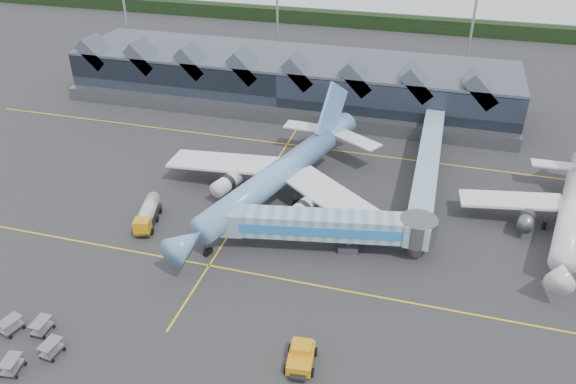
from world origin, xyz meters
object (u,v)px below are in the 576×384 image
(pushback_tug, at_px, (301,356))
(fuel_truck, at_px, (148,213))
(jet_bridge, at_px, (339,227))
(regional_jet, at_px, (573,211))
(main_airliner, at_px, (277,175))

(pushback_tug, bearing_deg, fuel_truck, 138.81)
(jet_bridge, xyz_separation_m, pushback_tug, (0.17, -19.97, -2.72))
(regional_jet, xyz_separation_m, fuel_truck, (-56.54, -13.38, -1.98))
(regional_jet, relative_size, pushback_tug, 6.70)
(fuel_truck, bearing_deg, main_airliner, 19.76)
(main_airliner, bearing_deg, pushback_tug, -51.71)
(regional_jet, bearing_deg, jet_bridge, -144.99)
(fuel_truck, relative_size, pushback_tug, 1.76)
(fuel_truck, height_order, pushback_tug, fuel_truck)
(regional_jet, height_order, pushback_tug, regional_jet)
(fuel_truck, distance_m, pushback_tug, 33.18)
(main_airliner, xyz_separation_m, jet_bridge, (11.30, -9.80, -0.51))
(main_airliner, relative_size, jet_bridge, 1.56)
(main_airliner, distance_m, fuel_truck, 19.30)
(main_airliner, height_order, jet_bridge, main_airliner)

